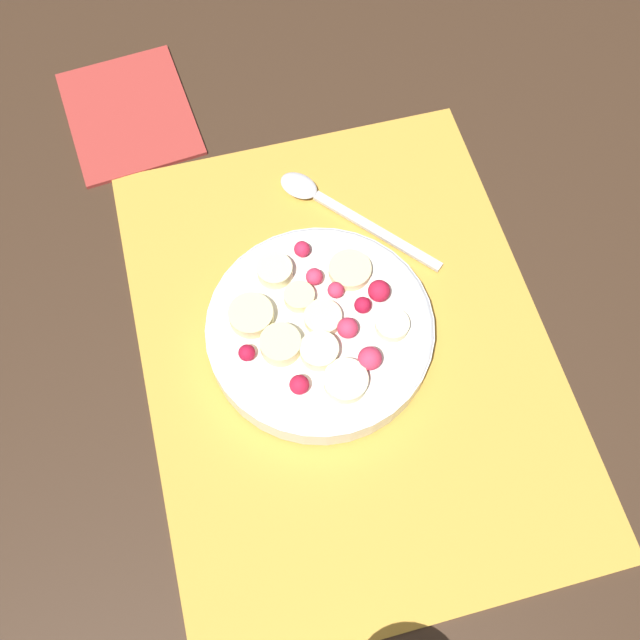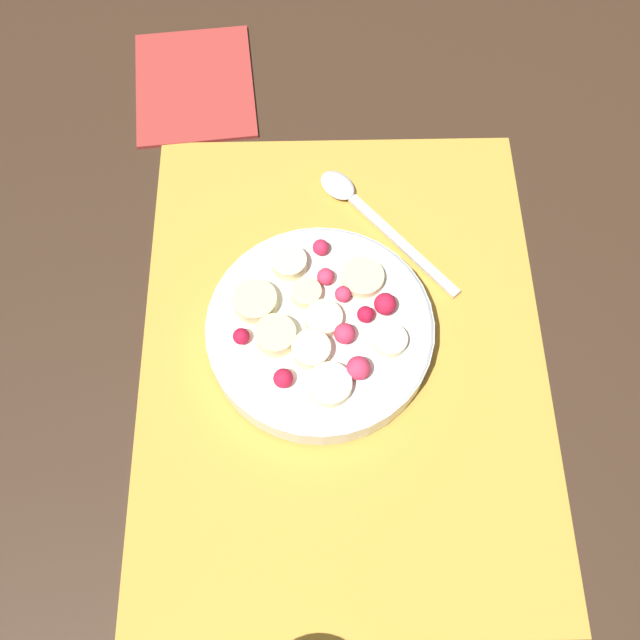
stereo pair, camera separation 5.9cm
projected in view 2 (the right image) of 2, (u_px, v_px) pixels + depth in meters
The scene contains 5 objects.
ground_plane at pixel (343, 354), 0.62m from camera, with size 3.00×3.00×0.00m, color #382619.
placemat at pixel (343, 352), 0.62m from camera, with size 0.46×0.35×0.01m.
fruit_bowl at pixel (320, 329), 0.61m from camera, with size 0.19×0.19×0.05m.
spoon at pixel (363, 207), 0.68m from camera, with size 0.15×0.13×0.01m.
napkin at pixel (194, 83), 0.75m from camera, with size 0.17×0.14×0.01m.
Camera 2 is at (-0.24, 0.02, 0.58)m, focal length 40.00 mm.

